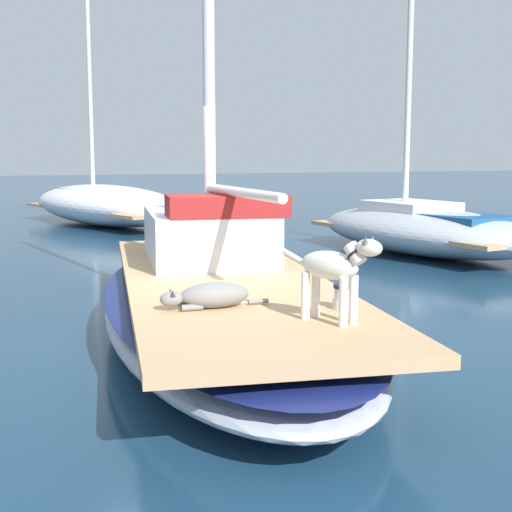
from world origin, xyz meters
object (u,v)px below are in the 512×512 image
object	(u,v)px
dog_grey	(210,296)
dog_white	(334,269)
sailboat_main	(223,306)
deck_winch	(342,297)
moored_boat_starboard_side	(424,229)
moored_boat_far_astern	(106,204)

from	to	relation	value
dog_grey	dog_white	distance (m)	1.16
sailboat_main	dog_white	distance (m)	2.45
sailboat_main	deck_winch	world-z (taller)	deck_winch
dog_grey	sailboat_main	bearing A→B (deg)	68.08
dog_grey	deck_winch	distance (m)	1.11
sailboat_main	moored_boat_starboard_side	world-z (taller)	moored_boat_starboard_side
moored_boat_starboard_side	sailboat_main	bearing A→B (deg)	-140.65
sailboat_main	deck_winch	bearing A→B (deg)	-77.35
dog_grey	deck_winch	size ratio (longest dim) A/B	4.54
dog_white	deck_winch	bearing A→B (deg)	55.26
deck_winch	moored_boat_starboard_side	size ratio (longest dim) A/B	0.04
sailboat_main	moored_boat_far_astern	size ratio (longest dim) A/B	1.04
sailboat_main	dog_grey	xyz separation A→B (m)	(-0.60, -1.49, 0.43)
sailboat_main	moored_boat_starboard_side	size ratio (longest dim) A/B	1.27
sailboat_main	dog_grey	world-z (taller)	dog_grey
sailboat_main	dog_grey	size ratio (longest dim) A/B	7.91
dog_white	moored_boat_far_astern	bearing A→B (deg)	87.70
dog_grey	moored_boat_starboard_side	bearing A→B (deg)	44.37
dog_grey	deck_winch	bearing A→B (deg)	-22.46
dog_grey	dog_white	bearing A→B (deg)	-48.66
deck_winch	moored_boat_starboard_side	world-z (taller)	moored_boat_starboard_side
dog_grey	moored_boat_far_astern	distance (m)	14.16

